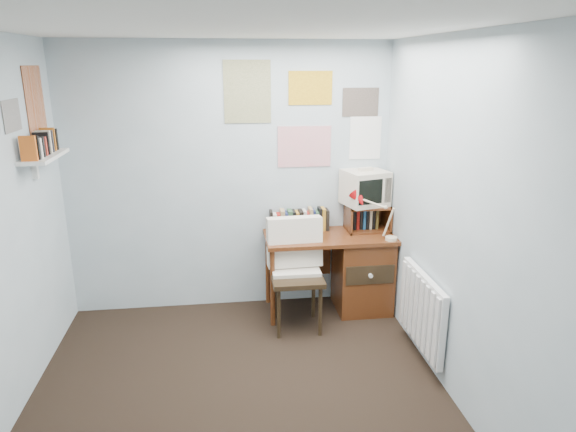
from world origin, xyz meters
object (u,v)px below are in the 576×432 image
object	(u,v)px
desk_lamp	(392,219)
radiator	(422,310)
desk_chair	(297,278)
wall_shelf	(44,156)
desk	(356,269)
tv_riser	(367,217)
crt_tv	(365,186)

from	to	relation	value
desk_lamp	radiator	bearing A→B (deg)	-84.14
desk_chair	wall_shelf	bearing A→B (deg)	-177.36
desk_chair	desk	bearing A→B (deg)	26.58
radiator	desk_lamp	bearing A→B (deg)	92.65
desk_lamp	tv_riser	size ratio (longest dim) A/B	0.98
desk_lamp	radiator	xyz separation A→B (m)	(0.03, -0.72, -0.54)
desk	desk_lamp	xyz separation A→B (m)	(0.26, -0.21, 0.55)
desk	crt_tv	distance (m)	0.80
desk	tv_riser	distance (m)	0.51
tv_riser	desk_lamp	bearing A→B (deg)	-66.74
desk_chair	crt_tv	distance (m)	1.09
desk	wall_shelf	size ratio (longest dim) A/B	1.94
tv_riser	radiator	size ratio (longest dim) A/B	0.50
desk	desk_lamp	distance (m)	0.64
desk_lamp	wall_shelf	world-z (taller)	wall_shelf
crt_tv	desk_chair	bearing A→B (deg)	-164.10
wall_shelf	tv_riser	bearing A→B (deg)	10.32
desk_lamp	desk	bearing A→B (deg)	144.10
desk_lamp	desk_chair	bearing A→B (deg)	-170.46
desk_chair	desk_lamp	size ratio (longest dim) A/B	2.43
crt_tv	wall_shelf	bearing A→B (deg)	175.16
desk	tv_riser	world-z (taller)	tv_riser
desk_chair	desk_lamp	distance (m)	1.00
crt_tv	radiator	size ratio (longest dim) A/B	0.47
desk	radiator	xyz separation A→B (m)	(0.29, -0.93, 0.01)
desk_chair	crt_tv	xyz separation A→B (m)	(0.71, 0.44, 0.71)
desk_chair	tv_riser	world-z (taller)	tv_riser
desk_chair	wall_shelf	size ratio (longest dim) A/B	1.55
tv_riser	wall_shelf	world-z (taller)	wall_shelf
desk	radiator	distance (m)	0.97
desk	desk_lamp	bearing A→B (deg)	-39.11
desk	desk_lamp	size ratio (longest dim) A/B	3.05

